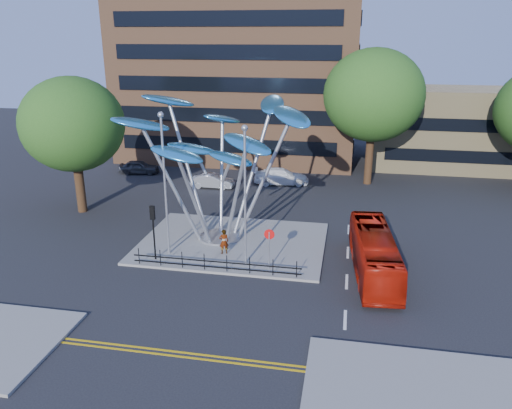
% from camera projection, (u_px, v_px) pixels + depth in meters
% --- Properties ---
extents(ground, '(120.00, 120.00, 0.00)m').
position_uv_depth(ground, '(225.00, 288.00, 27.19)').
color(ground, black).
rests_on(ground, ground).
extents(traffic_island, '(12.00, 9.00, 0.15)m').
position_uv_depth(traffic_island, '(233.00, 243.00, 32.92)').
color(traffic_island, slate).
rests_on(traffic_island, ground).
extents(pavement_right, '(12.00, 6.00, 0.15)m').
position_uv_depth(pavement_right, '(464.00, 401.00, 18.71)').
color(pavement_right, slate).
rests_on(pavement_right, ground).
extents(double_yellow_near, '(40.00, 0.12, 0.01)m').
position_uv_depth(double_yellow_near, '(191.00, 354.00, 21.62)').
color(double_yellow_near, gold).
rests_on(double_yellow_near, ground).
extents(double_yellow_far, '(40.00, 0.12, 0.01)m').
position_uv_depth(double_yellow_far, '(189.00, 358.00, 21.34)').
color(double_yellow_far, gold).
rests_on(double_yellow_far, ground).
extents(brick_tower, '(25.00, 15.00, 30.00)m').
position_uv_depth(brick_tower, '(241.00, 15.00, 53.13)').
color(brick_tower, brown).
rests_on(brick_tower, ground).
extents(low_building_near, '(15.00, 8.00, 8.00)m').
position_uv_depth(low_building_near, '(448.00, 128.00, 50.92)').
color(low_building_near, tan).
rests_on(low_building_near, ground).
extents(tree_right, '(8.80, 8.80, 12.11)m').
position_uv_depth(tree_right, '(374.00, 95.00, 43.61)').
color(tree_right, black).
rests_on(tree_right, ground).
extents(tree_left, '(7.60, 7.60, 10.32)m').
position_uv_depth(tree_left, '(73.00, 125.00, 36.77)').
color(tree_left, black).
rests_on(tree_left, ground).
extents(leaf_sculpture, '(12.72, 9.54, 9.51)m').
position_uv_depth(leaf_sculpture, '(217.00, 138.00, 31.54)').
color(leaf_sculpture, '#9EA0A5').
rests_on(leaf_sculpture, traffic_island).
extents(street_lamp_left, '(0.36, 0.36, 8.80)m').
position_uv_depth(street_lamp_left, '(164.00, 173.00, 29.51)').
color(street_lamp_left, '#9EA0A5').
rests_on(street_lamp_left, traffic_island).
extents(street_lamp_right, '(0.36, 0.36, 8.30)m').
position_uv_depth(street_lamp_right, '(245.00, 184.00, 28.24)').
color(street_lamp_right, '#9EA0A5').
rests_on(street_lamp_right, traffic_island).
extents(traffic_light_island, '(0.28, 0.18, 3.42)m').
position_uv_depth(traffic_light_island, '(153.00, 221.00, 29.56)').
color(traffic_light_island, black).
rests_on(traffic_light_island, traffic_island).
extents(no_entry_sign_island, '(0.60, 0.10, 2.45)m').
position_uv_depth(no_entry_sign_island, '(269.00, 242.00, 28.59)').
color(no_entry_sign_island, '#9EA0A5').
rests_on(no_entry_sign_island, traffic_island).
extents(pedestrian_railing_front, '(10.00, 0.06, 1.00)m').
position_uv_depth(pedestrian_railing_front, '(216.00, 264.00, 28.77)').
color(pedestrian_railing_front, black).
rests_on(pedestrian_railing_front, traffic_island).
extents(red_bus, '(2.89, 9.08, 2.49)m').
position_uv_depth(red_bus, '(374.00, 253.00, 28.55)').
color(red_bus, '#A41507').
rests_on(red_bus, ground).
extents(pedestrian, '(0.69, 0.58, 1.60)m').
position_uv_depth(pedestrian, '(224.00, 242.00, 30.86)').
color(pedestrian, gray).
rests_on(pedestrian, traffic_island).
extents(parked_car_left, '(4.11, 2.16, 1.34)m').
position_uv_depth(parked_car_left, '(139.00, 167.00, 49.26)').
color(parked_car_left, '#393A3F').
rests_on(parked_car_left, ground).
extents(parked_car_mid, '(3.88, 1.38, 1.27)m').
position_uv_depth(parked_car_mid, '(212.00, 181.00, 44.73)').
color(parked_car_mid, '#B3B6BB').
rests_on(parked_car_mid, ground).
extents(parked_car_right, '(5.29, 2.85, 1.46)m').
position_uv_depth(parked_car_right, '(281.00, 176.00, 45.82)').
color(parked_car_right, white).
rests_on(parked_car_right, ground).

